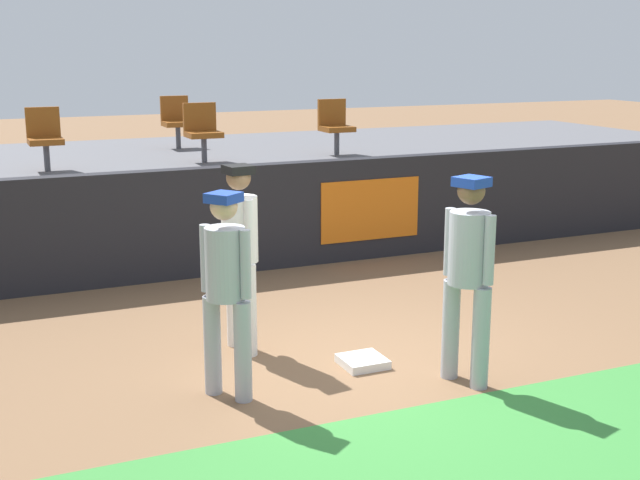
% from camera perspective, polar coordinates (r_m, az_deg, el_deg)
% --- Properties ---
extents(ground_plane, '(60.00, 60.00, 0.00)m').
position_cam_1_polar(ground_plane, '(7.98, 3.23, -8.62)').
color(ground_plane, brown).
extents(first_base, '(0.40, 0.40, 0.08)m').
position_cam_1_polar(first_base, '(8.03, 2.89, -8.18)').
color(first_base, white).
rests_on(first_base, ground_plane).
extents(player_fielder_home, '(0.39, 0.59, 1.84)m').
position_cam_1_polar(player_fielder_home, '(8.16, -5.41, -0.35)').
color(player_fielder_home, white).
rests_on(player_fielder_home, ground_plane).
extents(player_runner_visitor, '(0.47, 0.47, 1.77)m').
position_cam_1_polar(player_runner_visitor, '(7.07, -6.37, -2.77)').
color(player_runner_visitor, '#9EA3AD').
rests_on(player_runner_visitor, ground_plane).
extents(player_coach_visitor, '(0.45, 0.50, 1.85)m').
position_cam_1_polar(player_coach_visitor, '(7.43, 9.95, -1.73)').
color(player_coach_visitor, '#9EA3AD').
rests_on(player_coach_visitor, ground_plane).
extents(field_wall, '(18.00, 0.26, 1.41)m').
position_cam_1_polar(field_wall, '(11.16, -5.49, 1.42)').
color(field_wall, black).
rests_on(field_wall, ground_plane).
extents(bleacher_platform, '(18.00, 4.80, 1.29)m').
position_cam_1_polar(bleacher_platform, '(13.60, -8.92, 3.14)').
color(bleacher_platform, '#59595E').
rests_on(bleacher_platform, ground_plane).
extents(seat_front_center, '(0.48, 0.44, 0.84)m').
position_cam_1_polar(seat_front_center, '(12.36, -7.94, 7.42)').
color(seat_front_center, '#4C4C51').
rests_on(seat_front_center, bleacher_platform).
extents(seat_back_center, '(0.46, 0.44, 0.84)m').
position_cam_1_polar(seat_back_center, '(14.11, -9.64, 8.04)').
color(seat_back_center, '#4C4C51').
rests_on(seat_back_center, bleacher_platform).
extents(seat_front_right, '(0.45, 0.44, 0.84)m').
position_cam_1_polar(seat_front_right, '(13.08, 1.01, 7.84)').
color(seat_front_right, '#4C4C51').
rests_on(seat_front_right, bleacher_platform).
extents(seat_front_left, '(0.44, 0.44, 0.84)m').
position_cam_1_polar(seat_front_left, '(11.95, -18.06, 6.71)').
color(seat_front_left, '#4C4C51').
rests_on(seat_front_left, bleacher_platform).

